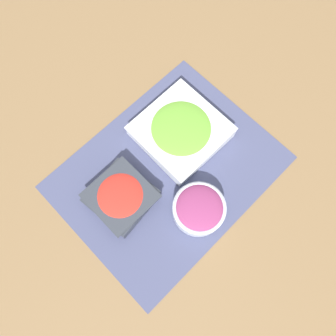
{
  "coord_description": "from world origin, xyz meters",
  "views": [
    {
      "loc": [
        0.17,
        0.17,
        0.79
      ],
      "look_at": [
        0.0,
        0.0,
        0.03
      ],
      "focal_mm": 35.0,
      "sensor_mm": 36.0,
      "label": 1
    }
  ],
  "objects": [
    {
      "name": "ground_plane",
      "position": [
        0.0,
        0.0,
        0.0
      ],
      "size": [
        3.0,
        3.0,
        0.0
      ],
      "primitive_type": "plane",
      "color": "olive"
    },
    {
      "name": "placemat",
      "position": [
        0.0,
        0.0,
        0.0
      ],
      "size": [
        0.53,
        0.41,
        0.0
      ],
      "color": "#474C70",
      "rests_on": "ground_plane"
    },
    {
      "name": "lettuce_bowl",
      "position": [
        -0.09,
        -0.05,
        0.03
      ],
      "size": [
        0.2,
        0.2,
        0.05
      ],
      "color": "white",
      "rests_on": "placemat"
    },
    {
      "name": "tomato_bowl",
      "position": [
        0.13,
        -0.03,
        0.03
      ],
      "size": [
        0.15,
        0.15,
        0.05
      ],
      "color": "#333842",
      "rests_on": "placemat"
    },
    {
      "name": "onion_bowl",
      "position": [
        0.02,
        0.12,
        0.04
      ],
      "size": [
        0.12,
        0.12,
        0.06
      ],
      "color": "silver",
      "rests_on": "placemat"
    }
  ]
}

